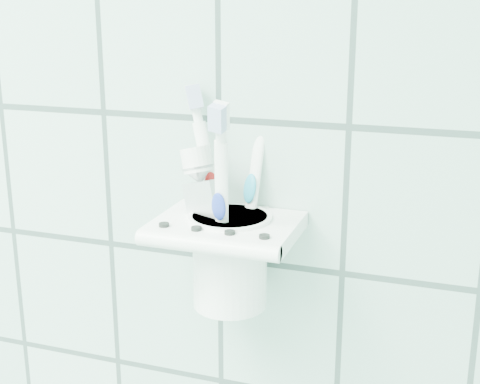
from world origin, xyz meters
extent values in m
cube|color=white|center=(0.64, 1.19, 1.29)|extent=(0.05, 0.02, 0.04)
cube|color=white|center=(0.64, 1.15, 1.30)|extent=(0.13, 0.10, 0.01)
cylinder|color=white|center=(0.64, 1.10, 1.30)|extent=(0.13, 0.01, 0.01)
cylinder|color=black|center=(0.59, 1.12, 1.31)|extent=(0.01, 0.01, 0.00)
cylinder|color=black|center=(0.62, 1.12, 1.31)|extent=(0.01, 0.01, 0.00)
cylinder|color=black|center=(0.65, 1.12, 1.31)|extent=(0.01, 0.01, 0.00)
cylinder|color=black|center=(0.69, 1.12, 1.31)|extent=(0.01, 0.01, 0.00)
cylinder|color=white|center=(0.64, 1.16, 1.27)|extent=(0.07, 0.07, 0.09)
cylinder|color=white|center=(0.64, 1.16, 1.31)|extent=(0.08, 0.08, 0.01)
cylinder|color=black|center=(0.64, 1.16, 1.31)|extent=(0.06, 0.06, 0.00)
cylinder|color=white|center=(0.64, 1.17, 1.31)|extent=(0.06, 0.03, 0.16)
cylinder|color=white|center=(0.64, 1.17, 1.40)|extent=(0.02, 0.01, 0.02)
cube|color=silver|center=(0.64, 1.16, 1.42)|extent=(0.02, 0.02, 0.02)
cube|color=white|center=(0.64, 1.17, 1.42)|extent=(0.02, 0.01, 0.03)
ellipsoid|color=red|center=(0.64, 1.16, 1.33)|extent=(0.02, 0.01, 0.03)
cylinder|color=white|center=(0.65, 1.16, 1.31)|extent=(0.02, 0.06, 0.16)
cylinder|color=white|center=(0.65, 1.16, 1.40)|extent=(0.01, 0.02, 0.02)
cube|color=silver|center=(0.65, 1.16, 1.42)|extent=(0.02, 0.02, 0.02)
cube|color=white|center=(0.65, 1.16, 1.42)|extent=(0.01, 0.02, 0.02)
ellipsoid|color=teal|center=(0.65, 1.16, 1.33)|extent=(0.02, 0.02, 0.03)
cylinder|color=white|center=(0.63, 1.16, 1.31)|extent=(0.03, 0.05, 0.16)
cylinder|color=white|center=(0.63, 1.16, 1.40)|extent=(0.01, 0.02, 0.02)
cube|color=silver|center=(0.63, 1.15, 1.42)|extent=(0.02, 0.02, 0.02)
cube|color=white|center=(0.63, 1.16, 1.42)|extent=(0.02, 0.01, 0.03)
ellipsoid|color=#1E38A5|center=(0.63, 1.15, 1.33)|extent=(0.02, 0.01, 0.03)
cube|color=silver|center=(0.64, 1.14, 1.29)|extent=(0.06, 0.04, 0.11)
cube|color=silver|center=(0.64, 1.14, 1.24)|extent=(0.04, 0.02, 0.02)
cone|color=silver|center=(0.64, 1.14, 1.35)|extent=(0.04, 0.04, 0.03)
cylinder|color=white|center=(0.64, 1.14, 1.36)|extent=(0.04, 0.04, 0.03)
camera|label=1|loc=(0.83, 0.62, 1.50)|focal=50.00mm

